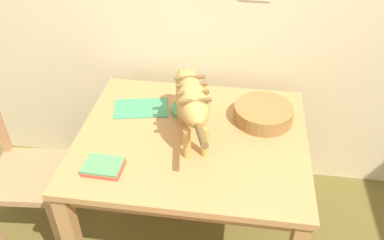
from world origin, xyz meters
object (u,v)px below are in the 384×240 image
dining_table (192,149)px  coffee_mug (187,102)px  saucer_bowl (187,109)px  magazine (141,108)px  wicker_basket (263,113)px  book_stack (103,167)px  wooden_chair_far (20,172)px  cat (192,99)px

dining_table → coffee_mug: coffee_mug is taller
saucer_bowl → magazine: bearing=-177.7°
wicker_basket → saucer_bowl: bearing=177.1°
saucer_bowl → book_stack: size_ratio=0.96×
saucer_bowl → book_stack: book_stack is taller
wicker_basket → coffee_mug: bearing=177.1°
dining_table → wooden_chair_far: wooden_chair_far is taller
saucer_bowl → wooden_chair_far: wooden_chair_far is taller
saucer_bowl → wicker_basket: bearing=-2.9°
dining_table → magazine: size_ratio=3.92×
dining_table → saucer_bowl: 0.24m
wooden_chair_far → saucer_bowl: bearing=103.8°
coffee_mug → wooden_chair_far: wooden_chair_far is taller
cat → magazine: 0.42m
wicker_basket → wooden_chair_far: size_ratio=0.33×
dining_table → saucer_bowl: size_ratio=6.54×
dining_table → wicker_basket: wicker_basket is taller
magazine → book_stack: bearing=-108.2°
saucer_bowl → wooden_chair_far: size_ratio=0.19×
book_stack → wooden_chair_far: (-0.59, 0.20, -0.31)m
cat → wicker_basket: bearing=10.8°
book_stack → wooden_chair_far: 0.70m
coffee_mug → book_stack: (-0.31, -0.50, -0.05)m
dining_table → coffee_mug: (-0.05, 0.21, 0.15)m
coffee_mug → saucer_bowl: bearing=180.0°
magazine → wooden_chair_far: bearing=-167.4°
dining_table → saucer_bowl: bearing=105.4°
wicker_basket → cat: bearing=-153.8°
cat → wooden_chair_far: size_ratio=0.71×
book_stack → wicker_basket: 0.87m
saucer_bowl → coffee_mug: size_ratio=1.40×
cat → saucer_bowl: size_ratio=3.68×
coffee_mug → book_stack: bearing=-122.1°
saucer_bowl → magazine: 0.26m
dining_table → magazine: magazine is taller
wicker_basket → wooden_chair_far: bearing=-167.9°
coffee_mug → book_stack: size_ratio=0.69×
coffee_mug → wooden_chair_far: size_ratio=0.14×
wicker_basket → wooden_chair_far: (-1.32, -0.28, -0.34)m
wooden_chair_far → cat: bearing=91.6°
wicker_basket → book_stack: bearing=-146.4°
cat → saucer_bowl: cat is taller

